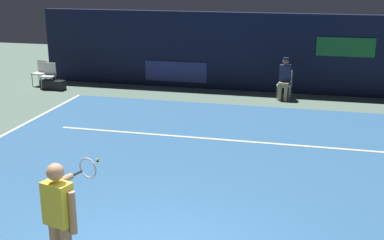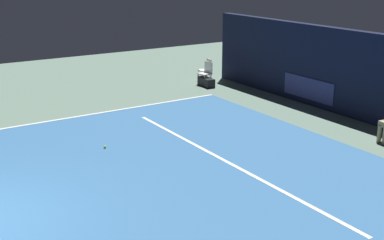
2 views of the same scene
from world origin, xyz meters
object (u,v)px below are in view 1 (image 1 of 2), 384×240
object	(u,v)px
courtside_chair_near	(49,74)
tennis_ball	(97,160)
tennis_player	(60,218)
equipment_bag	(53,85)
courtside_chair_far	(40,71)
line_judge_on_chair	(285,78)

from	to	relation	value
courtside_chair_near	tennis_ball	distance (m)	7.56
tennis_player	equipment_bag	world-z (taller)	tennis_player
courtside_chair_near	courtside_chair_far	world-z (taller)	same
courtside_chair_near	courtside_chair_far	xyz separation A→B (m)	(-0.52, 0.36, 0.00)
courtside_chair_far	line_judge_on_chair	bearing A→B (deg)	0.12
line_judge_on_chair	tennis_ball	distance (m)	7.39
line_judge_on_chair	equipment_bag	distance (m)	7.81
courtside_chair_far	tennis_ball	size ratio (longest dim) A/B	12.94
tennis_player	tennis_ball	xyz separation A→B (m)	(-1.42, 4.23, -0.94)
courtside_chair_near	equipment_bag	size ratio (longest dim) A/B	1.05
courtside_chair_near	courtside_chair_far	distance (m)	0.64
tennis_player	courtside_chair_far	world-z (taller)	tennis_player
tennis_player	line_judge_on_chair	size ratio (longest dim) A/B	1.31
equipment_bag	tennis_player	bearing A→B (deg)	-55.43
line_judge_on_chair	courtside_chair_far	distance (m)	8.49
line_judge_on_chair	equipment_bag	world-z (taller)	line_judge_on_chair
tennis_player	courtside_chair_near	bearing A→B (deg)	119.63
courtside_chair_far	tennis_ball	distance (m)	8.16
tennis_player	courtside_chair_near	size ratio (longest dim) A/B	1.97
courtside_chair_far	equipment_bag	xyz separation A→B (m)	(0.72, -0.48, -0.34)
line_judge_on_chair	tennis_player	bearing A→B (deg)	-101.09
line_judge_on_chair	equipment_bag	bearing A→B (deg)	-176.35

